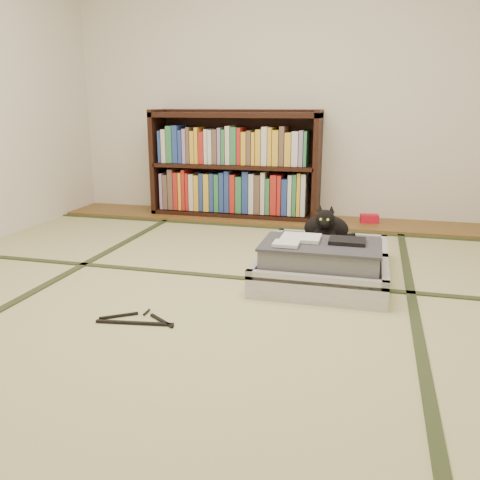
# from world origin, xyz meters

# --- Properties ---
(floor) EXTENTS (4.50, 4.50, 0.00)m
(floor) POSITION_xyz_m (0.00, 0.00, 0.00)
(floor) COLOR #CAC786
(floor) RESTS_ON ground
(wood_strip) EXTENTS (4.00, 0.50, 0.02)m
(wood_strip) POSITION_xyz_m (0.00, 2.00, 0.01)
(wood_strip) COLOR brown
(wood_strip) RESTS_ON ground
(red_item) EXTENTS (0.16, 0.11, 0.07)m
(red_item) POSITION_xyz_m (0.75, 2.03, 0.06)
(red_item) COLOR red
(red_item) RESTS_ON wood_strip
(tatami_borders) EXTENTS (4.00, 4.50, 0.01)m
(tatami_borders) POSITION_xyz_m (0.00, 0.49, 0.00)
(tatami_borders) COLOR #2D381E
(tatami_borders) RESTS_ON ground
(bookcase) EXTENTS (1.52, 0.35, 0.97)m
(bookcase) POSITION_xyz_m (-0.45, 2.07, 0.45)
(bookcase) COLOR black
(bookcase) RESTS_ON wood_strip
(suitcase) EXTENTS (0.73, 0.97, 0.29)m
(suitcase) POSITION_xyz_m (0.51, 0.53, 0.10)
(suitcase) COLOR silver
(suitcase) RESTS_ON floor
(cat) EXTENTS (0.32, 0.33, 0.26)m
(cat) POSITION_xyz_m (0.49, 0.83, 0.24)
(cat) COLOR black
(cat) RESTS_ON suitcase
(cable_coil) EXTENTS (0.10, 0.10, 0.02)m
(cable_coil) POSITION_xyz_m (0.67, 0.86, 0.15)
(cable_coil) COLOR white
(cable_coil) RESTS_ON suitcase
(hanger) EXTENTS (0.38, 0.20, 0.01)m
(hanger) POSITION_xyz_m (-0.27, -0.32, 0.01)
(hanger) COLOR black
(hanger) RESTS_ON floor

